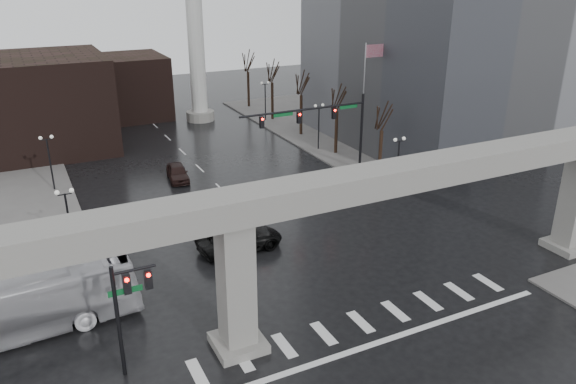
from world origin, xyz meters
The scene contains 23 objects.
ground centered at (0.00, 0.00, 0.00)m, with size 160.00×160.00×0.00m, color black.
sidewalk_ne centered at (26.00, 36.00, 0.07)m, with size 28.00×36.00×0.15m, color #625F5D.
elevated_guideway centered at (1.26, 0.00, 6.88)m, with size 48.00×2.60×8.70m.
building_far_left centered at (-14.00, 42.00, 5.00)m, with size 16.00×14.00×10.00m, color black.
building_far_mid centered at (-2.00, 52.00, 4.00)m, with size 10.00×10.00×8.00m, color black.
smokestack centered at (6.00, 46.00, 13.35)m, with size 3.60×3.60×30.00m.
signal_mast_arm centered at (8.99, 18.80, 5.83)m, with size 12.12×0.43×8.00m.
signal_left_pole centered at (-12.25, 0.50, 4.07)m, with size 2.30×0.30×6.00m.
flagpole_assembly centered at (15.29, 22.00, 7.53)m, with size 2.06×0.12×12.00m.
lamp_right_0 centered at (13.50, 14.00, 3.47)m, with size 1.22×0.32×5.11m.
lamp_right_1 centered at (13.50, 28.00, 3.47)m, with size 1.22×0.32×5.11m.
lamp_right_2 centered at (13.50, 42.00, 3.47)m, with size 1.22×0.32×5.11m.
lamp_left_0 centered at (-13.50, 14.00, 3.47)m, with size 1.22×0.32×5.11m.
lamp_left_1 centered at (-13.50, 28.00, 3.47)m, with size 1.22×0.32×5.11m.
lamp_left_2 centered at (-13.50, 42.00, 3.47)m, with size 1.22×0.32×5.11m.
tree_right_0 centered at (14.53, 18.02, 2.79)m, with size 1.09×1.58×7.50m.
tree_right_1 centered at (14.53, 26.02, 2.85)m, with size 1.09×1.61×7.67m.
tree_right_2 centered at (14.53, 34.02, 2.91)m, with size 1.10×1.63×7.85m.
tree_right_3 centered at (14.53, 42.02, 2.98)m, with size 1.11×1.66×8.02m.
tree_right_4 centered at (14.53, 50.02, 3.04)m, with size 1.12×1.69×8.19m.
pickup_truck centered at (-2.82, 10.16, 0.85)m, with size 2.81×6.09×1.69m, color black.
city_bus centered at (-17.59, 6.33, 1.88)m, with size 3.17×13.53×3.77m, color #BBBABF.
far_car centered at (-2.86, 25.70, 0.75)m, with size 1.77×4.41×1.50m, color black.
Camera 1 is at (-15.51, -23.01, 18.62)m, focal length 35.00 mm.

